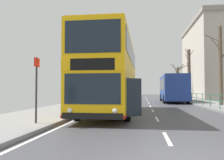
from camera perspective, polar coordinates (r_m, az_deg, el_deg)
double_decker_bus_main at (r=14.85m, az=-0.06°, el=1.03°), size 3.24×11.59×4.48m
background_bus_far_lane at (r=29.38m, az=14.39°, el=-1.84°), size 2.89×10.11×3.12m
bus_stop_sign_near at (r=9.99m, az=-17.70°, el=-0.57°), size 0.08×0.44×2.63m
bare_tree_far_00 at (r=23.10m, az=24.62°, el=3.54°), size 2.42×1.63×7.63m
bare_tree_far_01 at (r=32.61m, az=18.04°, el=1.38°), size 1.28×2.12×6.69m
bare_tree_far_02 at (r=42.52m, az=15.57°, el=-0.22°), size 3.23×2.70×6.01m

